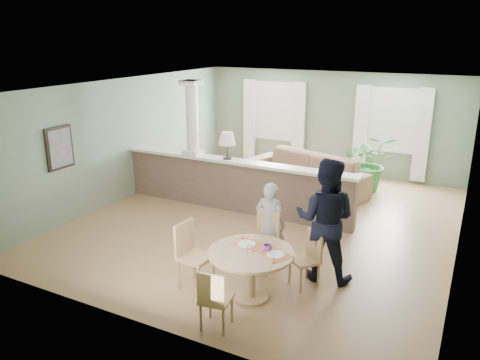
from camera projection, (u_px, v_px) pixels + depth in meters
The scene contains 12 objects.
ground at pixel (268, 220), 9.50m from camera, with size 8.00×8.00×0.00m, color tan.
room_shell at pixel (281, 127), 9.50m from camera, with size 7.02×8.02×2.71m.
pony_wall at pixel (230, 178), 9.89m from camera, with size 5.32×0.38×2.70m.
sofa at pixel (303, 174), 11.10m from camera, with size 3.02×1.18×0.88m, color #826547.
houseplant at pixel (369, 162), 11.15m from camera, with size 1.24×1.08×1.38m, color #2A6A2A.
dining_table at pixel (252, 261), 6.53m from camera, with size 1.21×1.21×0.82m.
chair_far_boy at pixel (265, 237), 7.44m from camera, with size 0.46×0.46×0.95m.
chair_far_man at pixel (308, 256), 6.94m from camera, with size 0.53×0.53×0.84m.
chair_near at pixel (214, 297), 5.85m from camera, with size 0.43×0.43×0.84m.
chair_side at pixel (191, 252), 6.88m from camera, with size 0.49×0.49×1.00m.
child_person at pixel (270, 224), 7.51m from camera, with size 0.51×0.33×1.40m, color #98999D.
man_person at pixel (325, 220), 6.99m from camera, with size 0.93×0.72×1.91m, color black.
Camera 1 is at (3.56, -8.10, 3.61)m, focal length 35.00 mm.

